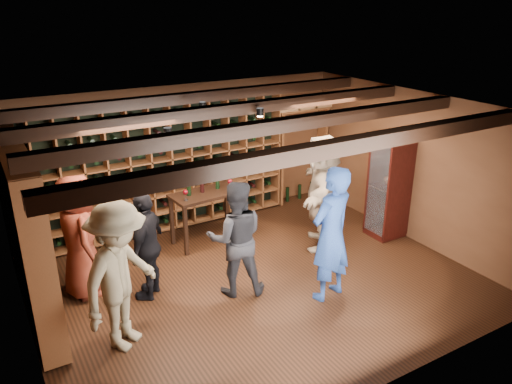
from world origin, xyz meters
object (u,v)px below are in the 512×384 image
man_grey_suit (236,238)px  guest_red_floral (79,237)px  guest_khaki (120,276)px  man_blue_shirt (331,234)px  tasting_table (206,198)px  display_cabinet (389,188)px  guest_woman_black (147,245)px  guest_beige (322,192)px

man_grey_suit → guest_red_floral: (-1.83, 1.03, 0.05)m
guest_khaki → man_blue_shirt: bearing=-46.5°
guest_red_floral → tasting_table: guest_red_floral is taller
man_grey_suit → guest_red_floral: size_ratio=0.95×
man_grey_suit → man_blue_shirt: bearing=167.5°
man_blue_shirt → guest_red_floral: man_blue_shirt is taller
display_cabinet → man_grey_suit: display_cabinet is taller
guest_red_floral → guest_khaki: size_ratio=0.95×
guest_woman_black → guest_khaki: size_ratio=0.84×
guest_woman_black → tasting_table: (1.39, 1.10, 0.01)m
display_cabinet → tasting_table: display_cabinet is taller
guest_beige → tasting_table: (-1.56, 1.05, -0.17)m
man_grey_suit → guest_khaki: guest_khaki is taller
guest_woman_black → tasting_table: bearing=168.7°
man_blue_shirt → guest_woman_black: man_blue_shirt is taller
tasting_table → guest_red_floral: bearing=-169.8°
guest_red_floral → guest_beige: bearing=-98.4°
man_blue_shirt → guest_beige: size_ratio=1.00×
display_cabinet → guest_khaki: guest_khaki is taller
display_cabinet → guest_woman_black: (-4.15, 0.24, -0.09)m
guest_khaki → guest_beige: 3.66m
guest_khaki → guest_beige: (3.54, 0.91, 0.03)m
guest_red_floral → guest_khaki: (0.17, -1.38, 0.05)m
man_blue_shirt → tasting_table: 2.47m
guest_khaki → guest_red_floral: bearing=58.7°
guest_woman_black → man_grey_suit: bearing=104.3°
man_grey_suit → guest_khaki: size_ratio=0.90×
man_blue_shirt → man_grey_suit: (-1.03, 0.73, -0.12)m
man_grey_suit → tasting_table: man_grey_suit is taller
guest_red_floral → guest_beige: (3.71, -0.47, 0.08)m
man_blue_shirt → guest_beige: bearing=-135.6°
display_cabinet → tasting_table: size_ratio=1.44×
guest_khaki → man_grey_suit: bearing=-26.6°
display_cabinet → guest_woman_black: 4.15m
guest_woman_black → guest_beige: (2.94, 0.05, 0.18)m
man_blue_shirt → display_cabinet: bearing=-166.3°
man_grey_suit → tasting_table: 1.65m
guest_beige → guest_khaki: bearing=-38.3°
man_blue_shirt → guest_woman_black: (-2.10, 1.26, -0.18)m
guest_red_floral → tasting_table: (2.15, 0.58, -0.09)m
display_cabinet → tasting_table: bearing=154.2°
display_cabinet → guest_woman_black: size_ratio=1.14×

